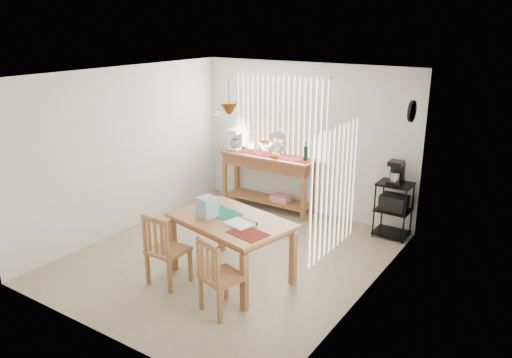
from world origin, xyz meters
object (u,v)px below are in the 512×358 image
Objects in this scene: cart_items at (397,173)px; chair_right at (220,277)px; sideboard at (269,169)px; chair_left at (166,250)px; dining_table at (231,226)px; wire_cart at (394,205)px.

chair_right is at bearing -106.36° from cart_items.
chair_left is (0.37, -3.04, -0.27)m from sideboard.
sideboard is at bearing 111.33° from dining_table.
sideboard is 4.86× the size of cart_items.
chair_left is at bearing -83.04° from sideboard.
sideboard is at bearing 112.79° from chair_right.
chair_right is at bearing -62.82° from dining_table.
cart_items is (0.00, 0.01, 0.52)m from wire_cart.
cart_items reaches higher than chair_left.
chair_right reaches higher than wire_cart.
sideboard reaches higher than dining_table.
cart_items reaches higher than dining_table.
dining_table is (0.94, -2.42, -0.02)m from sideboard.
dining_table is (-1.34, -2.44, -0.32)m from cart_items.
dining_table is 0.90m from chair_right.
wire_cart is 0.52× the size of dining_table.
sideboard reaches higher than wire_cart.
chair_left is 1.04× the size of chair_right.
sideboard is 1.03× the size of dining_table.
chair_left is (-1.91, -3.06, -0.05)m from wire_cart.
chair_right is (0.39, -0.76, -0.27)m from dining_table.
cart_items is 0.39× the size of chair_right.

